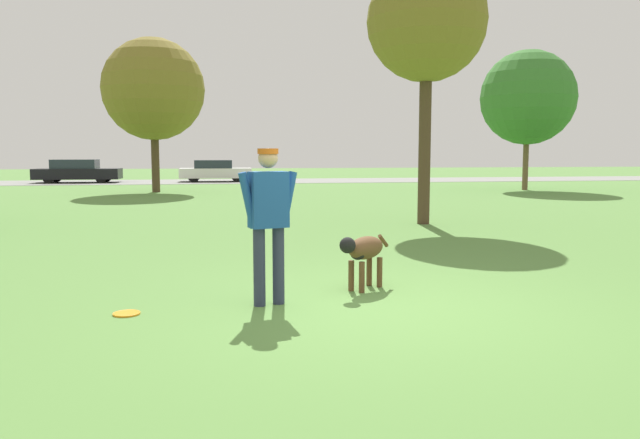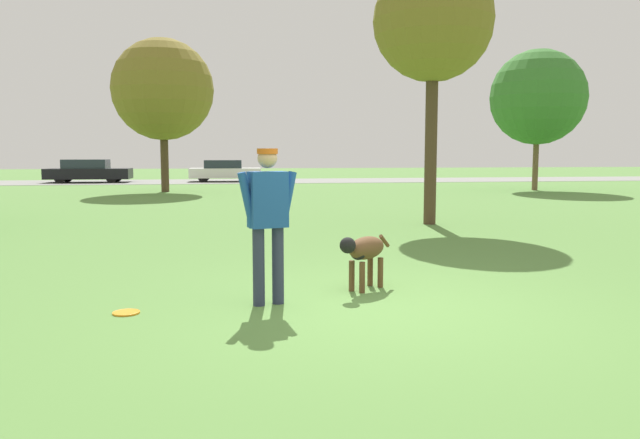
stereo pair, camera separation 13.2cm
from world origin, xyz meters
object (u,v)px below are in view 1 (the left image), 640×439
object	(u,v)px
parked_car_black	(77,171)
tree_far_right	(528,98)
dog	(364,251)
tree_far_left	(153,89)
frisbee	(127,314)
tree_near_right	(427,23)
parked_car_white	(215,171)
person	(268,213)

from	to	relation	value
parked_car_black	tree_far_right	bearing A→B (deg)	-25.23
dog	tree_far_left	distance (m)	20.66
frisbee	parked_car_black	bearing A→B (deg)	102.21
tree_far_left	tree_near_right	bearing A→B (deg)	-61.46
tree_near_right	tree_far_left	bearing A→B (deg)	118.54
tree_far_right	tree_near_right	xyz separation A→B (m)	(-8.90, -11.93, 0.53)
tree_far_right	parked_car_white	distance (m)	17.47
dog	tree_far_left	bearing A→B (deg)	-120.69
tree_near_right	parked_car_black	size ratio (longest dim) A/B	1.32
person	tree_far_left	size ratio (longest dim) A/B	0.27
person	tree_far_left	bearing A→B (deg)	82.06
person	frisbee	bearing A→B (deg)	170.28
tree_near_right	parked_car_white	xyz separation A→B (m)	(-4.68, 22.37, -3.98)
person	frisbee	xyz separation A→B (m)	(-1.49, -0.17, -1.01)
parked_car_white	tree_far_right	bearing A→B (deg)	-36.41
tree_far_left	parked_car_white	size ratio (longest dim) A/B	1.58
person	frisbee	size ratio (longest dim) A/B	6.18
dog	parked_car_black	world-z (taller)	parked_car_black
person	tree_far_left	world-z (taller)	tree_far_left
tree_far_right	frisbee	bearing A→B (deg)	-127.25
person	parked_car_white	xyz separation A→B (m)	(-0.41, 29.56, -0.40)
frisbee	tree_far_left	distance (m)	21.09
person	parked_car_black	size ratio (longest dim) A/B	0.38
tree_far_right	tree_far_left	bearing A→B (deg)	175.32
tree_far_right	parked_car_white	world-z (taller)	tree_far_right
dog	parked_car_black	xyz separation A→B (m)	(-9.13, 29.02, 0.15)
parked_car_white	parked_car_black	bearing A→B (deg)	-179.01
tree_near_right	parked_car_white	world-z (taller)	tree_near_right
dog	parked_car_black	bearing A→B (deg)	-114.97
frisbee	parked_car_white	size ratio (longest dim) A/B	0.07
frisbee	tree_near_right	bearing A→B (deg)	51.88
person	parked_car_white	distance (m)	29.56
person	tree_far_left	xyz separation A→B (m)	(-2.93, 20.44, 3.26)
person	tree_near_right	size ratio (longest dim) A/B	0.29
tree_far_left	dog	bearing A→B (deg)	-78.26
tree_far_right	parked_car_black	bearing A→B (deg)	153.64
tree_near_right	parked_car_white	distance (m)	23.20
parked_car_white	person	bearing A→B (deg)	-88.07
dog	person	bearing A→B (deg)	-17.51
parked_car_white	tree_far_left	bearing A→B (deg)	-104.34
dog	tree_far_left	xyz separation A→B (m)	(-4.13, 19.88, 3.80)
frisbee	tree_far_right	world-z (taller)	tree_far_right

